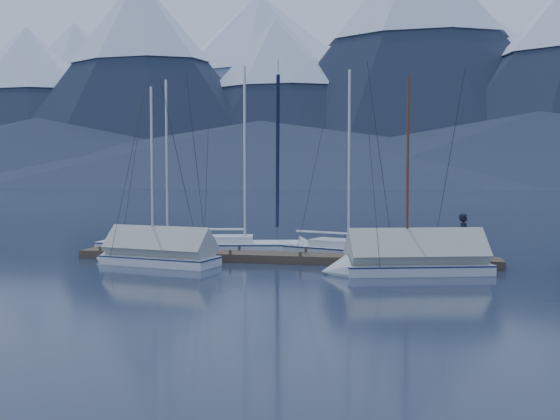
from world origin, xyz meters
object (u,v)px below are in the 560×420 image
Objects in this scene: sailboat_open_mid at (256,248)px; sailboat_covered_far at (151,255)px; sailboat_covered_near at (403,262)px; sailboat_open_right at (358,254)px; sailboat_open_left at (177,247)px; person at (464,236)px.

sailboat_open_mid reaches higher than sailboat_covered_far.
sailboat_open_mid is 8.67m from sailboat_covered_near.
sailboat_open_mid is 5.09m from sailboat_open_right.
sailboat_open_right reaches higher than sailboat_covered_far.
sailboat_open_left is at bearing 155.55° from sailboat_covered_near.
sailboat_covered_far is at bearing -154.27° from sailboat_open_right.
sailboat_open_mid reaches higher than person.
sailboat_open_mid is at bearing 86.43° from person.
sailboat_open_left is at bearing 92.34° from person.
sailboat_covered_near is 3.20m from person.
sailboat_open_mid is (3.97, 0.15, 0.01)m from sailboat_open_left.
sailboat_open_left is 0.94× the size of sailboat_open_mid.
sailboat_open_right is (8.97, -0.80, 0.00)m from sailboat_open_left.
sailboat_covered_far is at bearing 113.03° from person.
sailboat_open_right is at bearing -10.77° from sailboat_open_mid.
sailboat_covered_far is 4.42× the size of person.
sailboat_covered_near reaches higher than sailboat_covered_far.
sailboat_open_right reaches higher than sailboat_open_left.
sailboat_open_left is 1.00× the size of sailboat_open_right.
person is at bearing -12.61° from sailboat_open_left.
sailboat_covered_far is 12.71m from person.
sailboat_open_mid is 5.88m from sailboat_covered_far.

